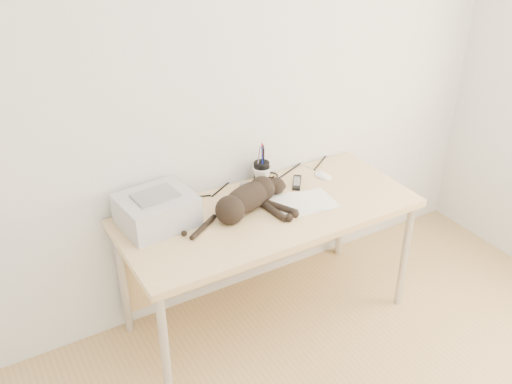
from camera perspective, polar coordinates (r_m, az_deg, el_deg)
wall_back at (r=3.07m, az=-2.11°, el=10.25°), size 3.50×0.00×3.50m
desk at (r=3.17m, az=0.48°, el=-3.11°), size 1.60×0.70×0.74m
printer at (r=2.92m, az=-9.90°, el=-1.76°), size 0.39×0.34×0.17m
papers at (r=3.10m, az=4.66°, el=-1.06°), size 0.38×0.30×0.01m
cat at (r=2.98m, az=-1.04°, el=-0.91°), size 0.68×0.35×0.15m
mug at (r=3.27m, az=0.57°, el=1.76°), size 0.15×0.15×0.10m
pen_cup at (r=3.27m, az=0.56°, el=2.06°), size 0.09×0.09×0.23m
remote_grey at (r=3.20m, az=-0.70°, el=0.26°), size 0.06×0.16×0.02m
remote_black at (r=3.28m, az=4.10°, el=0.94°), size 0.13×0.15×0.02m
mouse at (r=3.36m, az=6.72°, el=1.80°), size 0.10×0.13×0.04m
cable_tangle at (r=3.26m, az=-1.51°, el=0.79°), size 1.36×0.09×0.01m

